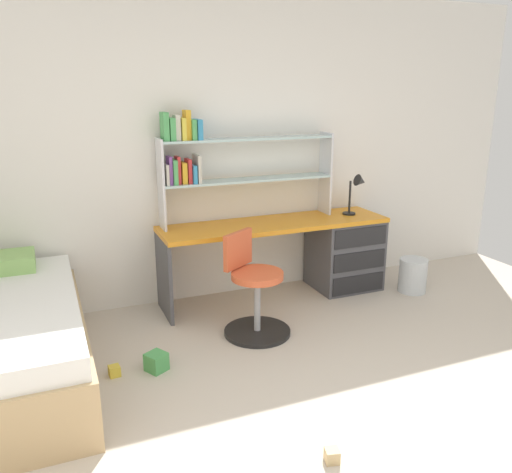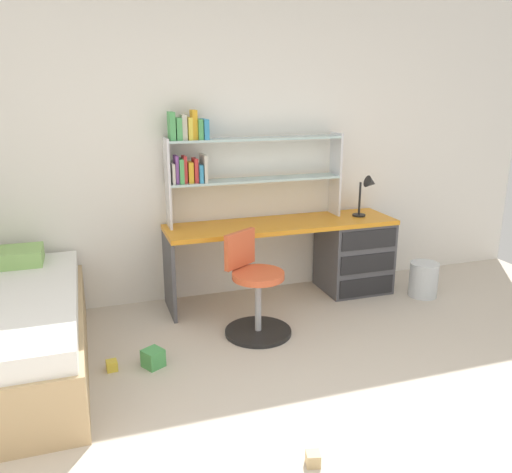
# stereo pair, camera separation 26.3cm
# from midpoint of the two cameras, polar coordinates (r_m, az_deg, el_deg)

# --- Properties ---
(room_shell) EXTENTS (5.99, 6.52, 2.67)m
(room_shell) POSITION_cam_midpoint_polar(r_m,az_deg,el_deg) (3.02, -15.22, 5.47)
(room_shell) COLOR white
(room_shell) RESTS_ON ground_plane
(desk) EXTENTS (2.05, 0.54, 0.71)m
(desk) POSITION_cam_midpoint_polar(r_m,az_deg,el_deg) (4.92, 10.27, -1.57)
(desk) COLOR orange
(desk) RESTS_ON ground_plane
(bookshelf_hutch) EXTENTS (1.57, 0.22, 0.97)m
(bookshelf_hutch) POSITION_cam_midpoint_polar(r_m,az_deg,el_deg) (4.49, -1.48, 8.54)
(bookshelf_hutch) COLOR silver
(bookshelf_hutch) RESTS_ON desk
(desk_lamp) EXTENTS (0.20, 0.17, 0.38)m
(desk_lamp) POSITION_cam_midpoint_polar(r_m,az_deg,el_deg) (4.89, 13.69, 5.03)
(desk_lamp) COLOR black
(desk_lamp) RESTS_ON desk
(swivel_chair) EXTENTS (0.52, 0.52, 0.80)m
(swivel_chair) POSITION_cam_midpoint_polar(r_m,az_deg,el_deg) (4.04, 1.77, -6.41)
(swivel_chair) COLOR black
(swivel_chair) RESTS_ON ground_plane
(bed_platform) EXTENTS (1.04, 1.87, 0.67)m
(bed_platform) POSITION_cam_midpoint_polar(r_m,az_deg,el_deg) (3.83, -24.24, -9.89)
(bed_platform) COLOR tan
(bed_platform) RESTS_ON ground_plane
(waste_bin) EXTENTS (0.26, 0.26, 0.32)m
(waste_bin) POSITION_cam_midpoint_polar(r_m,az_deg,el_deg) (5.08, 19.27, -4.47)
(waste_bin) COLOR silver
(waste_bin) RESTS_ON ground_plane
(toy_block_natural_0) EXTENTS (0.09, 0.09, 0.07)m
(toy_block_natural_0) POSITION_cam_midpoint_polar(r_m,az_deg,el_deg) (2.91, 9.06, -22.95)
(toy_block_natural_0) COLOR tan
(toy_block_natural_0) RESTS_ON ground_plane
(toy_block_yellow_2) EXTENTS (0.08, 0.08, 0.07)m
(toy_block_yellow_2) POSITION_cam_midpoint_polar(r_m,az_deg,el_deg) (3.75, -13.50, -13.59)
(toy_block_yellow_2) COLOR gold
(toy_block_yellow_2) RESTS_ON ground_plane
(toy_block_green_3) EXTENTS (0.17, 0.17, 0.13)m
(toy_block_green_3) POSITION_cam_midpoint_polar(r_m,az_deg,el_deg) (3.72, -9.15, -13.03)
(toy_block_green_3) COLOR #479E51
(toy_block_green_3) RESTS_ON ground_plane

